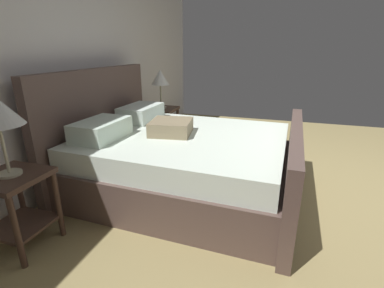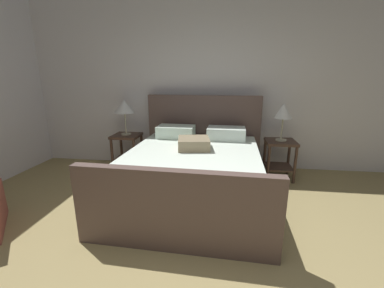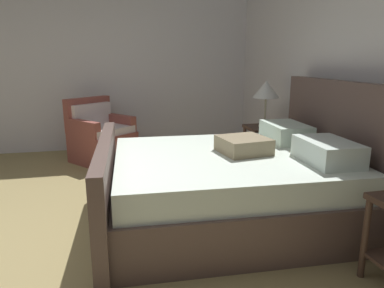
{
  "view_description": "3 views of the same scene",
  "coord_description": "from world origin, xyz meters",
  "px_view_note": "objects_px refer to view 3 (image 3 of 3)",
  "views": [
    {
      "loc": [
        -2.85,
        0.85,
        1.46
      ],
      "look_at": [
        -0.43,
        1.62,
        0.59
      ],
      "focal_mm": 26.21,
      "sensor_mm": 36.0,
      "label": 1
    },
    {
      "loc": [
        0.1,
        -1.19,
        1.52
      ],
      "look_at": [
        -0.29,
        1.86,
        0.69
      ],
      "focal_mm": 22.98,
      "sensor_mm": 36.0,
      "label": 2
    },
    {
      "loc": [
        2.58,
        0.79,
        1.44
      ],
      "look_at": [
        -0.5,
        1.47,
        0.67
      ],
      "focal_mm": 32.6,
      "sensor_mm": 36.0,
      "label": 3
    }
  ],
  "objects_px": {
    "armchair": "(100,137)",
    "table_lamp_left": "(266,90)",
    "nightstand_left": "(264,141)",
    "bed": "(233,182)"
  },
  "relations": [
    {
      "from": "armchair",
      "to": "table_lamp_left",
      "type": "bearing_deg",
      "value": 65.14
    },
    {
      "from": "nightstand_left",
      "to": "table_lamp_left",
      "type": "xyz_separation_m",
      "value": [
        -0.0,
        0.0,
        0.66
      ]
    },
    {
      "from": "bed",
      "to": "nightstand_left",
      "type": "bearing_deg",
      "value": 145.75
    },
    {
      "from": "nightstand_left",
      "to": "table_lamp_left",
      "type": "relative_size",
      "value": 1.04
    },
    {
      "from": "nightstand_left",
      "to": "bed",
      "type": "bearing_deg",
      "value": -34.25
    },
    {
      "from": "bed",
      "to": "armchair",
      "type": "height_order",
      "value": "bed"
    },
    {
      "from": "table_lamp_left",
      "to": "armchair",
      "type": "bearing_deg",
      "value": -114.86
    },
    {
      "from": "nightstand_left",
      "to": "armchair",
      "type": "height_order",
      "value": "armchair"
    },
    {
      "from": "nightstand_left",
      "to": "armchair",
      "type": "xyz_separation_m",
      "value": [
        -0.97,
        -2.08,
        -0.06
      ]
    },
    {
      "from": "table_lamp_left",
      "to": "bed",
      "type": "bearing_deg",
      "value": -34.25
    }
  ]
}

